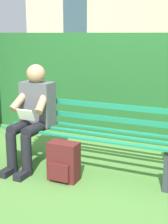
{
  "coord_description": "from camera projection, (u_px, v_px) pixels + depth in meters",
  "views": [
    {
      "loc": [
        -1.43,
        3.24,
        1.54
      ],
      "look_at": [
        0.0,
        0.1,
        0.71
      ],
      "focal_mm": 52.86,
      "sensor_mm": 36.0,
      "label": 1
    }
  ],
  "objects": [
    {
      "name": "ground",
      "position": [
        88.0,
        170.0,
        3.81
      ],
      "size": [
        60.0,
        60.0,
        0.0
      ],
      "primitive_type": "plane",
      "color": "#477533"
    },
    {
      "name": "park_bench",
      "position": [
        90.0,
        132.0,
        3.76
      ],
      "size": [
        2.02,
        0.48,
        0.85
      ],
      "color": "#2D3338",
      "rests_on": "ground"
    },
    {
      "name": "person_seated",
      "position": [
        32.0,
        113.0,
        3.83
      ],
      "size": [
        0.44,
        0.73,
        1.19
      ],
      "color": "#4C4C51",
      "rests_on": "ground"
    },
    {
      "name": "hedge_backdrop",
      "position": [
        130.0,
        82.0,
        5.01
      ],
      "size": [
        6.39,
        0.85,
        1.66
      ],
      "color": "#1E5123",
      "rests_on": "ground"
    },
    {
      "name": "backpack",
      "position": [
        63.0,
        162.0,
        3.5
      ],
      "size": [
        0.32,
        0.25,
        0.42
      ],
      "color": "#4C1919",
      "rests_on": "ground"
    }
  ]
}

